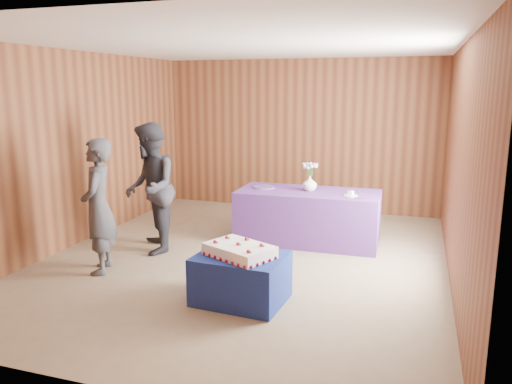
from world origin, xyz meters
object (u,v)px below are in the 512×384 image
at_px(serving_table, 308,217).
at_px(guest_left, 98,207).
at_px(sheet_cake, 239,250).
at_px(cake_table, 241,278).
at_px(guest_right, 150,188).
at_px(vase, 310,183).

height_order(serving_table, guest_left, guest_left).
relative_size(serving_table, sheet_cake, 2.41).
relative_size(cake_table, serving_table, 0.45).
bearing_deg(sheet_cake, guest_right, 170.01).
bearing_deg(sheet_cake, guest_left, -164.42).
height_order(serving_table, guest_right, guest_right).
height_order(sheet_cake, vase, vase).
distance_m(cake_table, sheet_cake, 0.31).
relative_size(vase, guest_right, 0.12).
bearing_deg(guest_left, sheet_cake, 56.69).
xyz_separation_m(sheet_cake, guest_right, (-1.70, 1.19, 0.31)).
distance_m(serving_table, sheet_cake, 2.28).
relative_size(sheet_cake, guest_left, 0.51).
bearing_deg(vase, guest_right, -150.00).
distance_m(vase, guest_left, 2.91).
relative_size(cake_table, guest_left, 0.56).
distance_m(cake_table, guest_left, 2.00).
bearing_deg(vase, sheet_cake, -95.75).
xyz_separation_m(vase, guest_left, (-2.13, -1.99, -0.05)).
distance_m(cake_table, guest_right, 2.15).
height_order(vase, guest_left, guest_left).
bearing_deg(vase, cake_table, -95.75).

